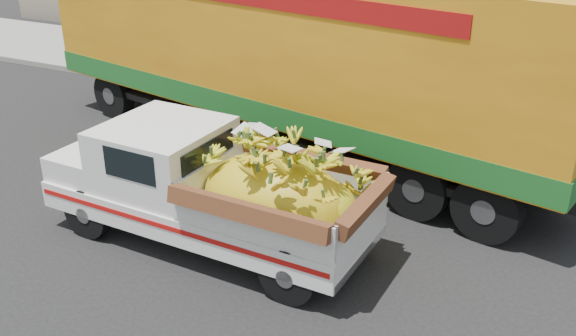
% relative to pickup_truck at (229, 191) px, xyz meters
% --- Properties ---
extents(ground, '(100.00, 100.00, 0.00)m').
position_rel_pickup_truck_xyz_m(ground, '(0.25, 0.62, -0.97)').
color(ground, black).
rests_on(ground, ground).
extents(curb, '(60.00, 0.25, 0.15)m').
position_rel_pickup_truck_xyz_m(curb, '(0.25, 6.36, -0.90)').
color(curb, gray).
rests_on(curb, ground).
extents(sidewalk, '(60.00, 4.00, 0.14)m').
position_rel_pickup_truck_xyz_m(sidewalk, '(0.25, 8.46, -0.90)').
color(sidewalk, gray).
rests_on(sidewalk, ground).
extents(pickup_truck, '(5.23, 2.08, 1.81)m').
position_rel_pickup_truck_xyz_m(pickup_truck, '(0.00, 0.00, 0.00)').
color(pickup_truck, black).
rests_on(pickup_truck, ground).
extents(semi_trailer, '(12.09, 4.90, 3.80)m').
position_rel_pickup_truck_xyz_m(semi_trailer, '(-0.89, 3.91, 1.15)').
color(semi_trailer, black).
rests_on(semi_trailer, ground).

